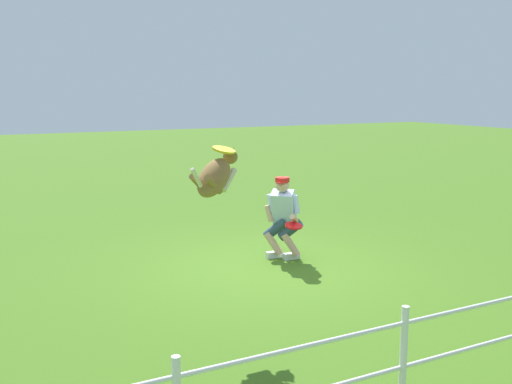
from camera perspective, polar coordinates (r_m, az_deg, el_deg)
ground_plane at (r=8.78m, az=1.11°, el=-7.33°), size 60.00×60.00×0.00m
person at (r=9.06m, az=2.66°, el=-2.25°), size 0.58×0.71×1.29m
dog at (r=6.34m, az=-3.93°, el=1.57°), size 0.82×0.68×0.57m
frisbee_flying at (r=6.44m, az=-3.15°, el=4.14°), size 0.36×0.36×0.09m
frisbee_held at (r=8.73m, az=3.69°, el=-3.30°), size 0.35×0.35×0.09m
fence at (r=5.60m, az=21.70°, el=-12.41°), size 13.38×0.06×0.93m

